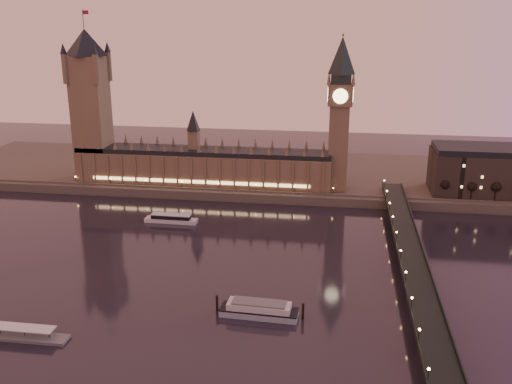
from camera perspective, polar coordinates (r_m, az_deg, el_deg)
ground at (r=291.01m, az=-3.14°, el=-7.36°), size 700.00×700.00×0.00m
far_embankment at (r=440.58m, az=4.98°, el=1.73°), size 560.00×130.00×6.00m
palace_of_westminster at (r=403.77m, az=-5.36°, el=3.00°), size 180.00×26.62×52.00m
victoria_tower at (r=421.46m, az=-16.28°, el=9.11°), size 31.68×31.68×118.00m
big_ben at (r=383.88m, az=8.40°, el=8.58°), size 17.68×17.68×104.00m
westminster_bridge at (r=285.96m, az=15.29°, el=-7.25°), size 13.20×260.00×15.30m
bare_tree_0 at (r=389.16m, az=18.58°, el=0.59°), size 6.04×6.04×12.29m
bare_tree_1 at (r=392.03m, az=20.66°, el=0.50°), size 6.04×6.04×12.29m
bare_tree_2 at (r=395.41m, az=22.70°, el=0.40°), size 6.04×6.04×12.29m
cruise_boat_a at (r=351.61m, az=-8.48°, el=-2.65°), size 32.29×7.35×5.15m
moored_barge at (r=244.70m, az=0.31°, el=-11.66°), size 38.04×10.68×6.98m
pontoon_pier at (r=249.88m, az=-23.01°, el=-12.98°), size 43.32×7.22×11.55m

